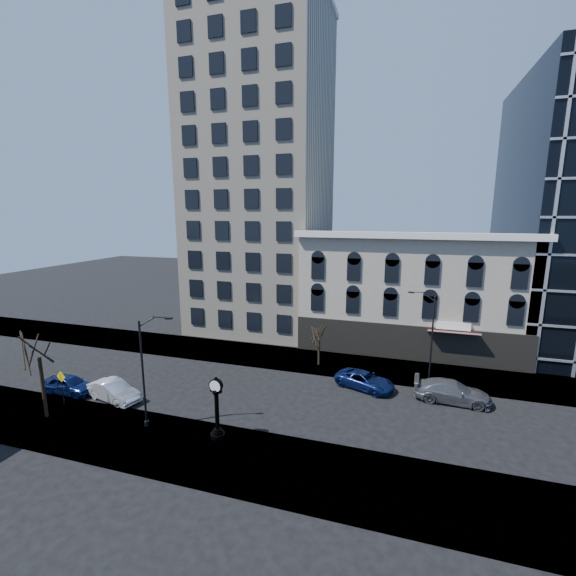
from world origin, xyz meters
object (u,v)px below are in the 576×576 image
(street_clock, at_px, (217,410))
(car_near_b, at_px, (114,391))
(street_lamp_near, at_px, (150,343))
(warning_sign, at_px, (62,382))
(car_near_a, at_px, (69,384))

(street_clock, bearing_deg, car_near_b, 170.09)
(street_lamp_near, xyz_separation_m, warning_sign, (-8.34, 0.47, -4.06))
(street_clock, relative_size, street_lamp_near, 0.53)
(street_clock, relative_size, car_near_b, 0.90)
(car_near_a, bearing_deg, street_lamp_near, -103.20)
(car_near_a, bearing_deg, warning_sign, -143.43)
(street_clock, xyz_separation_m, car_near_a, (-14.34, 2.23, -1.24))
(warning_sign, bearing_deg, car_near_b, 37.20)
(warning_sign, bearing_deg, car_near_a, 131.48)
(car_near_a, xyz_separation_m, car_near_b, (4.29, 0.07, 0.01))
(street_clock, bearing_deg, street_lamp_near, -176.54)
(car_near_b, bearing_deg, warning_sign, 135.31)
(street_clock, height_order, street_lamp_near, street_lamp_near)
(warning_sign, height_order, car_near_b, warning_sign)
(warning_sign, bearing_deg, street_lamp_near, 1.67)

